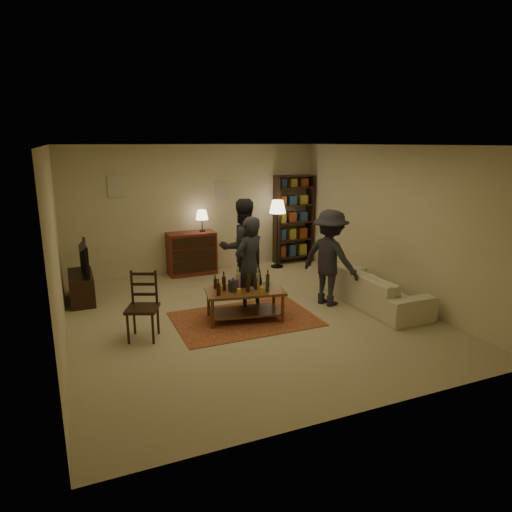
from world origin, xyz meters
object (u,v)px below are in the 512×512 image
person_by_sofa (330,258)px  coffee_table (244,294)px  dining_chair (143,303)px  tv_stand (81,280)px  dresser (192,252)px  person_left (249,266)px  person_right (242,247)px  sofa (376,288)px  bookshelf (293,218)px  floor_lamp (278,211)px

person_by_sofa → coffee_table: bearing=70.0°
dining_chair → tv_stand: (-0.76, 2.00, -0.14)m
coffee_table → person_by_sofa: 1.67m
dresser → person_left: (0.27, -2.59, 0.33)m
tv_stand → person_left: size_ratio=0.66×
dining_chair → person_right: bearing=54.4°
tv_stand → person_right: 2.90m
tv_stand → person_right: bearing=-15.3°
tv_stand → sofa: size_ratio=0.51×
tv_stand → person_right: (2.76, -0.75, 0.50)m
bookshelf → floor_lamp: size_ratio=1.33×
bookshelf → person_left: 3.44m
coffee_table → tv_stand: 3.02m
coffee_table → tv_stand: tv_stand is taller
sofa → bookshelf: bearing=-0.8°
floor_lamp → sofa: (0.49, -2.90, -0.96)m
person_left → person_by_sofa: person_by_sofa is taller
floor_lamp → person_right: person_right is taller
bookshelf → dresser: bearing=-178.4°
coffee_table → sofa: size_ratio=0.63×
sofa → tv_stand: bearing=64.7°
coffee_table → dresser: (-0.08, 2.84, 0.05)m
person_left → person_by_sofa: (1.43, -0.14, 0.02)m
coffee_table → bookshelf: size_ratio=0.65×
person_left → sofa: bearing=143.2°
coffee_table → dresser: dresser is taller
dining_chair → sofa: bearing=19.5°
dining_chair → person_right: person_right is taller
dresser → person_by_sofa: size_ratio=0.82×
tv_stand → person_by_sofa: person_by_sofa is taller
floor_lamp → sofa: size_ratio=0.73×
dining_chair → sofa: 3.90m
bookshelf → floor_lamp: 0.65m
sofa → person_left: size_ratio=1.30×
dresser → floor_lamp: 2.07m
floor_lamp → person_by_sofa: person_by_sofa is taller
person_left → dresser: bearing=-107.2°
dresser → person_left: size_ratio=0.85×
floor_lamp → dresser: bearing=173.7°
coffee_table → sofa: 2.33m
bookshelf → person_right: size_ratio=1.14×
dining_chair → floor_lamp: (3.39, 2.70, 0.75)m
tv_stand → sofa: bearing=-25.3°
dining_chair → person_by_sofa: person_by_sofa is taller
dresser → person_right: 1.79m
floor_lamp → bookshelf: bearing=27.1°
dresser → person_by_sofa: 3.23m
tv_stand → dresser: dresser is taller
tv_stand → sofa: 5.14m
coffee_table → floor_lamp: 3.31m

